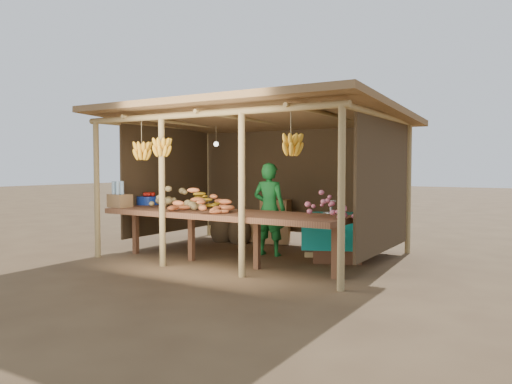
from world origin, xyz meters
The scene contains 13 objects.
ground centered at (0.00, 0.00, 0.00)m, with size 60.00×60.00×0.00m, color brown.
stall_structure centered at (0.02, -0.08, 1.92)m, with size 4.70×3.50×2.43m.
counter centered at (0.00, -0.95, 0.74)m, with size 3.90×1.05×0.80m.
potato_heap centered at (-0.96, -0.86, 0.98)m, with size 1.07×0.64×0.37m, color #9B8550, non-canonical shape.
sweet_potato_heap centered at (-0.21, -1.14, 0.98)m, with size 0.95×0.57×0.36m, color #BB5F30, non-canonical shape.
onion_heap centered at (1.70, -1.06, 0.98)m, with size 0.73×0.44×0.35m, color #B5586A, non-canonical shape.
banana_pile centered at (-0.70, -0.55, 0.97)m, with size 0.57×0.34×0.35m, color yellow, non-canonical shape.
tomato_basin centered at (-1.90, -0.52, 0.89)m, with size 0.41×0.41×0.22m.
bottle_box centered at (-1.90, -1.20, 0.97)m, with size 0.37×0.30×0.43m.
vendor centered at (0.20, 0.10, 0.77)m, with size 0.56×0.37×1.53m, color #176928.
tarp_crate centered at (1.34, 0.23, 0.39)m, with size 1.02×0.96×0.96m.
carton_stack centered at (-0.49, 1.20, 0.36)m, with size 1.18×0.55×0.83m.
burlap_sacks centered at (-1.13, 0.90, 0.27)m, with size 0.87×0.45×0.61m.
Camera 1 is at (4.30, -7.01, 1.48)m, focal length 35.00 mm.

